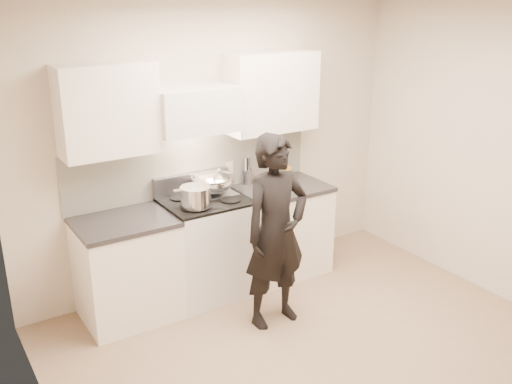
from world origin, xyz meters
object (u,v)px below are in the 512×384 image
wok (213,182)px  utensil_crock (247,176)px  stove (207,247)px  person (276,232)px  counter_right (279,229)px

wok → utensil_crock: bearing=18.0°
stove → person: 0.88m
stove → utensil_crock: utensil_crock is taller
stove → counter_right: bearing=0.0°
counter_right → wok: wok is taller
stove → utensil_crock: 0.84m
wok → utensil_crock: wok is taller
stove → wok: (0.13, 0.09, 0.59)m
counter_right → person: 1.01m
counter_right → wok: 0.93m
wok → person: (0.13, -0.85, -0.23)m
utensil_crock → person: (-0.33, -1.00, -0.17)m
wok → person: person is taller
wok → person: size_ratio=0.30×
stove → counter_right: (0.83, 0.00, -0.01)m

